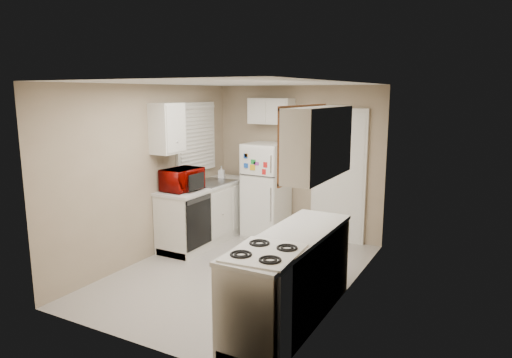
% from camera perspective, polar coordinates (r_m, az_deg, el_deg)
% --- Properties ---
extents(floor, '(3.80, 3.80, 0.00)m').
position_cam_1_polar(floor, '(6.01, -2.31, -11.63)').
color(floor, '#BCB6AE').
rests_on(floor, ground).
extents(ceiling, '(3.80, 3.80, 0.00)m').
position_cam_1_polar(ceiling, '(5.56, -2.50, 11.89)').
color(ceiling, white).
rests_on(ceiling, floor).
extents(wall_left, '(3.80, 3.80, 0.00)m').
position_cam_1_polar(wall_left, '(6.48, -13.10, 0.80)').
color(wall_left, tan).
rests_on(wall_left, floor).
extents(wall_right, '(3.80, 3.80, 0.00)m').
position_cam_1_polar(wall_right, '(5.11, 11.23, -1.76)').
color(wall_right, tan).
rests_on(wall_right, floor).
extents(wall_back, '(2.80, 2.80, 0.00)m').
position_cam_1_polar(wall_back, '(7.34, 5.20, 2.18)').
color(wall_back, tan).
rests_on(wall_back, floor).
extents(wall_front, '(2.80, 2.80, 0.00)m').
position_cam_1_polar(wall_front, '(4.19, -15.84, -4.72)').
color(wall_front, tan).
rests_on(wall_front, floor).
extents(left_counter, '(0.60, 1.80, 0.90)m').
position_cam_1_polar(left_counter, '(7.15, -6.26, -4.21)').
color(left_counter, silver).
rests_on(left_counter, floor).
extents(dishwasher, '(0.03, 0.58, 0.72)m').
position_cam_1_polar(dishwasher, '(6.51, -7.16, -5.37)').
color(dishwasher, black).
rests_on(dishwasher, floor).
extents(sink, '(0.54, 0.74, 0.16)m').
position_cam_1_polar(sink, '(7.18, -5.65, -0.78)').
color(sink, gray).
rests_on(sink, left_counter).
extents(microwave, '(0.59, 0.35, 0.38)m').
position_cam_1_polar(microwave, '(6.65, -9.20, -0.12)').
color(microwave, '#850602').
rests_on(microwave, left_counter).
extents(soap_bottle, '(0.12, 0.12, 0.21)m').
position_cam_1_polar(soap_bottle, '(7.50, -4.35, 0.82)').
color(soap_bottle, silver).
rests_on(soap_bottle, left_counter).
extents(window_blinds, '(0.10, 0.98, 1.08)m').
position_cam_1_polar(window_blinds, '(7.22, -7.48, 5.19)').
color(window_blinds, silver).
rests_on(window_blinds, wall_left).
extents(upper_cabinet_left, '(0.30, 0.45, 0.70)m').
position_cam_1_polar(upper_cabinet_left, '(6.48, -11.03, 6.23)').
color(upper_cabinet_left, silver).
rests_on(upper_cabinet_left, wall_left).
extents(refrigerator, '(0.65, 0.63, 1.50)m').
position_cam_1_polar(refrigerator, '(7.29, 1.28, -1.41)').
color(refrigerator, white).
rests_on(refrigerator, floor).
extents(cabinet_over_fridge, '(0.70, 0.30, 0.40)m').
position_cam_1_polar(cabinet_over_fridge, '(7.30, 1.92, 8.48)').
color(cabinet_over_fridge, silver).
rests_on(cabinet_over_fridge, wall_back).
extents(interior_door, '(0.86, 0.06, 2.08)m').
position_cam_1_polar(interior_door, '(7.09, 10.25, 0.27)').
color(interior_door, white).
rests_on(interior_door, floor).
extents(right_counter, '(0.60, 2.00, 0.90)m').
position_cam_1_polar(right_counter, '(4.72, 4.36, -12.22)').
color(right_counter, silver).
rests_on(right_counter, floor).
extents(stove, '(0.64, 0.76, 0.87)m').
position_cam_1_polar(stove, '(4.24, 1.04, -15.17)').
color(stove, white).
rests_on(stove, floor).
extents(upper_cabinet_right, '(0.30, 1.20, 0.70)m').
position_cam_1_polar(upper_cabinet_right, '(4.59, 7.85, 4.55)').
color(upper_cabinet_right, silver).
rests_on(upper_cabinet_right, wall_right).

